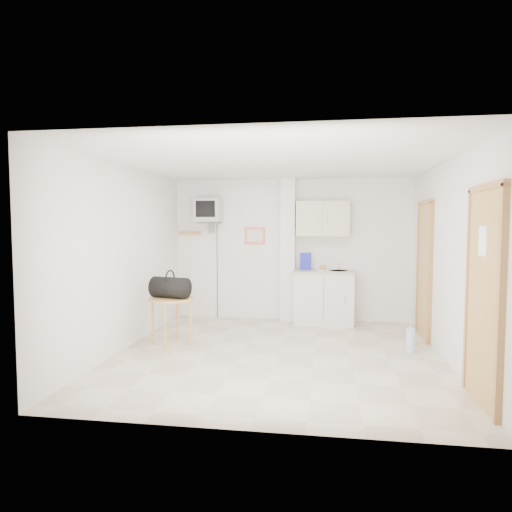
# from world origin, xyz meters

# --- Properties ---
(ground) EXTENTS (4.50, 4.50, 0.00)m
(ground) POSITION_xyz_m (0.00, 0.00, 0.00)
(ground) COLOR beige
(ground) RESTS_ON ground
(room_envelope) EXTENTS (4.24, 4.54, 2.55)m
(room_envelope) POSITION_xyz_m (0.24, 0.09, 1.54)
(room_envelope) COLOR white
(room_envelope) RESTS_ON ground
(kitchenette) EXTENTS (1.03, 0.58, 2.10)m
(kitchenette) POSITION_xyz_m (0.57, 2.00, 0.80)
(kitchenette) COLOR silver
(kitchenette) RESTS_ON ground
(crt_television) EXTENTS (0.44, 0.45, 2.15)m
(crt_television) POSITION_xyz_m (-1.45, 2.02, 1.94)
(crt_television) COLOR slate
(crt_television) RESTS_ON ground
(round_table) EXTENTS (0.63, 0.63, 0.67)m
(round_table) POSITION_xyz_m (-1.53, 0.24, 0.59)
(round_table) COLOR #B5844A
(round_table) RESTS_ON ground
(duffel_bag) EXTENTS (0.59, 0.42, 0.40)m
(duffel_bag) POSITION_xyz_m (-1.55, 0.23, 0.82)
(duffel_bag) COLOR black
(duffel_bag) RESTS_ON round_table
(water_bottle) EXTENTS (0.12, 0.12, 0.36)m
(water_bottle) POSITION_xyz_m (1.74, 0.38, 0.16)
(water_bottle) COLOR #A4C3DE
(water_bottle) RESTS_ON ground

